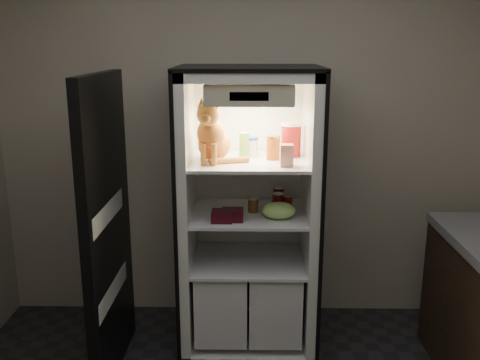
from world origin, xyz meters
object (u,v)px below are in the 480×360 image
Objects in this scene: soda_can_c at (278,203)px; berry_box_right at (233,215)px; soda_can_b at (287,204)px; pepper_jar at (291,140)px; cream_carton at (287,155)px; berry_box_left at (222,216)px; condiment_jar at (253,205)px; mayo_tub at (251,146)px; tabby_cat at (213,137)px; parmesan_shaker at (244,145)px; soda_can_a at (278,197)px; salsa_jar at (273,148)px; grape_bag at (279,210)px; refrigerator at (248,230)px.

soda_can_c is 0.32m from berry_box_right.
pepper_jar is at bearing 79.89° from soda_can_b.
cream_carton is 1.03× the size of berry_box_left.
soda_can_c is 1.37× the size of condiment_jar.
mayo_tub is 0.48m from berry_box_right.
mayo_tub is (0.24, 0.17, -0.09)m from tabby_cat.
parmesan_shaker is at bearing 72.15° from berry_box_right.
soda_can_a reaches higher than berry_box_right.
mayo_tub is at bearing 58.50° from berry_box_left.
cream_carton is at bearing -42.60° from condiment_jar.
salsa_jar is 0.38m from soda_can_a.
salsa_jar is 1.15× the size of berry_box_right.
mayo_tub is at bearing 42.46° from tabby_cat.
grape_bag is (-0.00, -0.11, -0.01)m from soda_can_c.
pepper_jar is 1.04× the size of grape_bag.
parmesan_shaker is 1.27× the size of soda_can_a.
berry_box_right is (-0.13, -0.17, -0.02)m from condiment_jar.
salsa_jar is (0.14, -0.10, 0.01)m from mayo_tub.
soda_can_a is at bearing 87.22° from grape_bag.
soda_can_b is (0.25, -0.08, 0.21)m from refrigerator.
mayo_tub is at bearing -179.32° from pepper_jar.
soda_can_a is 0.16m from soda_can_b.
refrigerator is 0.67m from pepper_jar.
soda_can_a is at bearing 36.09° from condiment_jar.
soda_can_b is (0.10, -0.04, -0.37)m from salsa_jar.
parmesan_shaker is 0.19m from salsa_jar.
mayo_tub is (0.05, 0.06, -0.02)m from parmesan_shaker.
soda_can_a is at bearing 18.66° from parmesan_shaker.
pepper_jar is 0.40m from soda_can_a.
tabby_cat reaches higher than berry_box_left.
berry_box_right reaches higher than berry_box_left.
salsa_jar is 0.38m from soda_can_b.
soda_can_b is at bearing -72.75° from soda_can_a.
parmesan_shaker is 1.24× the size of berry_box_right.
salsa_jar is at bearing 159.20° from soda_can_b.
cream_carton is (0.23, -0.24, 0.56)m from refrigerator.
cream_carton reaches higher than berry_box_right.
soda_can_b is at bearing -18.60° from refrigerator.
soda_can_b is 0.91× the size of soda_can_c.
refrigerator is at bearing -168.78° from pepper_jar.
mayo_tub is at bearing -173.35° from soda_can_a.
pepper_jar is (0.28, 0.05, 0.61)m from refrigerator.
cream_carton is at bearing -41.80° from parmesan_shaker.
berry_box_left is (-0.39, -0.01, -0.38)m from cream_carton.
berry_box_left is (-0.35, -0.17, -0.03)m from soda_can_c.
parmesan_shaker is 0.75× the size of pepper_jar.
tabby_cat is at bearing 115.21° from berry_box_left.
parmesan_shaker reaches higher than soda_can_b.
condiment_jar reaches higher than berry_box_right.
soda_can_a is 0.21m from condiment_jar.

